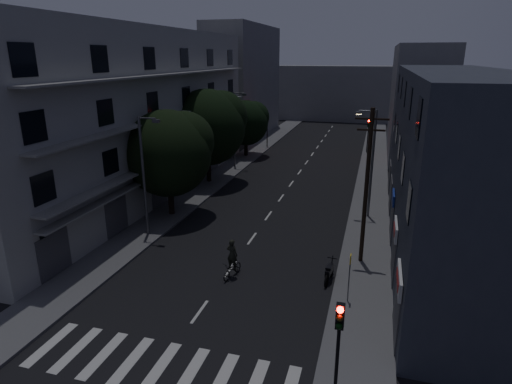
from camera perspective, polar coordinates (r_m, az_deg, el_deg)
The scene contains 23 objects.
ground at distance 41.87m, azimuth 4.86°, elevation 1.30°, with size 160.00×160.00×0.00m, color black.
sidewalk_left at distance 43.82m, azimuth -4.81°, elevation 2.15°, with size 3.00×90.00×0.15m, color #565659.
sidewalk_right at distance 41.17m, azimuth 15.15°, elevation 0.56°, with size 3.00×90.00×0.15m, color #565659.
crosswalk at distance 18.73m, azimuth -12.68°, elevation -21.80°, with size 10.90×3.00×0.01m.
lane_markings at distance 47.81m, azimuth 6.31°, elevation 3.34°, with size 0.15×60.50×0.01m.
building_left at distance 38.17m, azimuth -15.25°, elevation 9.89°, with size 7.00×36.00×14.00m.
building_right at distance 29.50m, azimuth 24.24°, elevation 3.82°, with size 6.19×28.00×11.00m.
building_far_left at distance 65.55m, azimuth -1.56°, elevation 14.40°, with size 6.00×20.00×16.00m, color slate.
building_far_right at distance 56.90m, azimuth 20.70°, elevation 11.28°, with size 6.00×20.00×13.00m, color slate.
building_far_end at distance 85.07m, azimuth 10.99°, elevation 12.83°, with size 24.00×8.00×10.00m, color slate.
tree_near at distance 32.38m, azimuth -11.52°, elevation 5.51°, with size 6.46×6.46×7.97m.
tree_mid at distance 40.75m, azimuth -6.39°, elevation 8.93°, with size 7.14×7.14×8.79m.
tree_far at distance 51.88m, azimuth -1.29°, elevation 9.42°, with size 5.36×5.36×6.63m.
traffic_signal_near at distance 14.93m, azimuth 10.97°, elevation -18.26°, with size 0.28×0.37×4.10m.
traffic_signal_far_right at distance 55.32m, azimuth 14.75°, elevation 8.11°, with size 0.28×0.37×4.10m.
traffic_signal_far_left at distance 57.18m, azimuth 1.50°, elevation 8.97°, with size 0.28×0.37×4.10m.
street_lamp_left_near at distance 28.94m, azimuth -14.62°, elevation 2.75°, with size 1.51×0.25×8.00m.
street_lamp_right at distance 32.48m, azimuth 15.07°, elevation 4.31°, with size 1.51×0.25×8.00m.
street_lamp_left_far at distance 46.56m, azimuth -2.79°, elevation 8.82°, with size 1.51×0.25×8.00m.
utility_pole at distance 24.88m, azimuth 14.54°, elevation 0.98°, with size 1.80×0.24×9.00m.
bus_stop_sign at distance 21.57m, azimuth 12.39°, elevation -10.06°, with size 0.06×0.35×2.52m.
motorcycle at distance 24.07m, azimuth 9.74°, elevation -10.56°, with size 0.56×1.95×1.25m.
cyclist at distance 24.07m, azimuth -3.18°, elevation -9.59°, with size 1.00×1.87×2.25m.
Camera 1 is at (7.50, -14.47, 11.79)m, focal length 30.00 mm.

